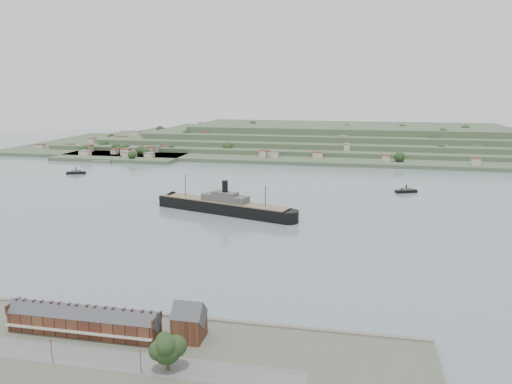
% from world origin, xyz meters
% --- Properties ---
extents(ground, '(1400.00, 1400.00, 0.00)m').
position_xyz_m(ground, '(0.00, 0.00, 0.00)').
color(ground, slate).
rests_on(ground, ground).
extents(near_shore, '(220.00, 80.00, 2.60)m').
position_xyz_m(near_shore, '(0.00, -186.75, 1.01)').
color(near_shore, '#4C5142').
rests_on(near_shore, ground).
extents(terrace_row, '(55.60, 9.80, 11.07)m').
position_xyz_m(terrace_row, '(-10.00, -168.02, 6.84)').
color(terrace_row, '#442118').
rests_on(terrace_row, ground).
extents(gabled_building, '(10.40, 10.18, 14.09)m').
position_xyz_m(gabled_building, '(27.50, -164.00, 8.19)').
color(gabled_building, '#442118').
rests_on(gabled_building, ground).
extents(far_peninsula, '(760.00, 309.00, 30.00)m').
position_xyz_m(far_peninsula, '(27.91, 393.10, 11.88)').
color(far_peninsula, '#385035').
rests_on(far_peninsula, ground).
extents(steamship, '(112.41, 45.87, 27.71)m').
position_xyz_m(steamship, '(-11.98, 13.13, 5.12)').
color(steamship, black).
rests_on(steamship, ground).
extents(ferry_west, '(19.16, 11.48, 6.96)m').
position_xyz_m(ferry_west, '(-194.33, 131.94, 1.68)').
color(ferry_west, black).
rests_on(ferry_west, ground).
extents(ferry_east, '(18.70, 12.04, 6.83)m').
position_xyz_m(ferry_east, '(122.03, 107.10, 1.65)').
color(ferry_east, black).
rests_on(ferry_east, ground).
extents(fig_tree, '(11.00, 9.53, 12.28)m').
position_xyz_m(fig_tree, '(27.65, -184.25, 9.50)').
color(fig_tree, '#493621').
rests_on(fig_tree, ground).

